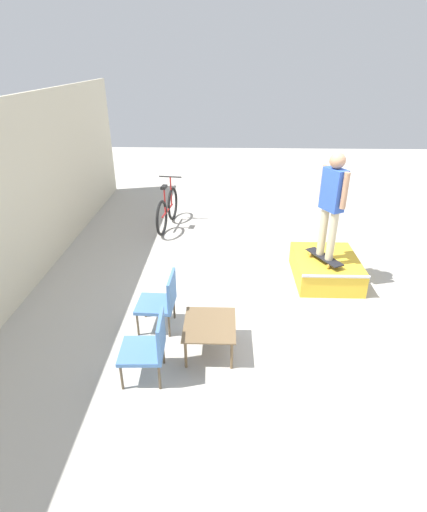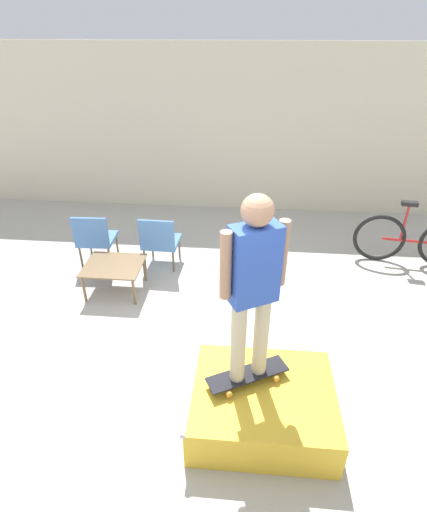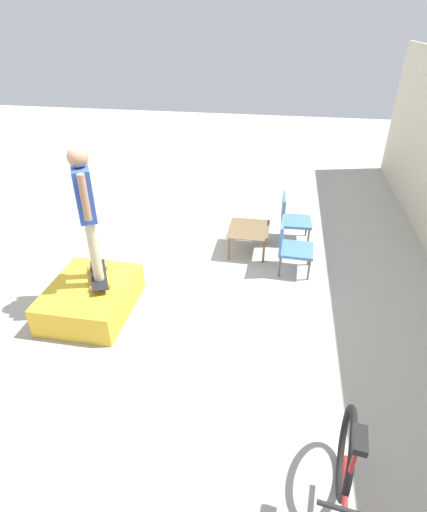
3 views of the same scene
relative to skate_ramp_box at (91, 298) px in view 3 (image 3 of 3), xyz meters
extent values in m
plane|color=#B7B2A8|center=(-0.91, 0.59, -0.20)|extent=(24.00, 24.00, 0.00)
cube|color=gold|center=(0.00, 0.00, 0.00)|extent=(1.30, 1.06, 0.41)
cylinder|color=#B7B7BC|center=(-0.65, 0.00, 0.20)|extent=(0.05, 1.06, 0.05)
cube|color=black|center=(-0.14, 0.09, 0.29)|extent=(0.77, 0.53, 0.02)
cylinder|color=gold|center=(0.01, 0.30, 0.25)|extent=(0.06, 0.05, 0.05)
cylinder|color=gold|center=(0.12, 0.10, 0.25)|extent=(0.06, 0.05, 0.05)
cylinder|color=gold|center=(-0.40, 0.08, 0.25)|extent=(0.06, 0.05, 0.05)
cylinder|color=gold|center=(-0.30, -0.12, 0.25)|extent=(0.06, 0.05, 0.05)
cylinder|color=#C6B793|center=(-0.24, 0.04, 0.72)|extent=(0.13, 0.13, 0.83)
cylinder|color=#C6B793|center=(-0.05, 0.14, 0.72)|extent=(0.13, 0.13, 0.83)
cube|color=#2D51B7|center=(-0.14, 0.09, 1.46)|extent=(0.43, 0.36, 0.66)
cylinder|color=#A87A5B|center=(-0.35, -0.02, 1.51)|extent=(0.09, 0.09, 0.56)
cylinder|color=#A87A5B|center=(0.07, 0.20, 1.51)|extent=(0.09, 0.09, 0.56)
sphere|color=#A87A5B|center=(-0.14, 0.09, 1.91)|extent=(0.24, 0.24, 0.24)
cube|color=brown|center=(-1.98, 1.94, 0.21)|extent=(0.78, 0.67, 0.02)
cylinder|color=brown|center=(-2.32, 1.66, 0.00)|extent=(0.04, 0.04, 0.41)
cylinder|color=brown|center=(-1.64, 1.66, 0.00)|extent=(0.04, 0.04, 0.41)
cylinder|color=brown|center=(-2.32, 2.23, 0.00)|extent=(0.04, 0.04, 0.41)
cylinder|color=brown|center=(-1.64, 2.23, 0.00)|extent=(0.04, 0.04, 0.41)
cylinder|color=brown|center=(-2.27, 2.96, -0.03)|extent=(0.03, 0.03, 0.36)
cylinder|color=brown|center=(-2.71, 2.94, -0.03)|extent=(0.03, 0.03, 0.36)
cylinder|color=brown|center=(-2.25, 2.52, -0.03)|extent=(0.03, 0.03, 0.36)
cylinder|color=brown|center=(-2.69, 2.50, -0.03)|extent=(0.03, 0.03, 0.36)
cube|color=#4C7AB7|center=(-2.48, 2.73, 0.18)|extent=(0.54, 0.54, 0.05)
cube|color=#4C7AB7|center=(-2.47, 2.49, 0.42)|extent=(0.52, 0.06, 0.44)
cylinder|color=brown|center=(-1.26, 2.94, -0.03)|extent=(0.03, 0.03, 0.36)
cylinder|color=brown|center=(-1.69, 2.96, -0.03)|extent=(0.03, 0.03, 0.36)
cylinder|color=brown|center=(-1.27, 2.50, -0.03)|extent=(0.03, 0.03, 0.36)
cylinder|color=brown|center=(-1.71, 2.52, -0.03)|extent=(0.03, 0.03, 0.36)
cube|color=#4C7AB7|center=(-1.48, 2.73, 0.18)|extent=(0.54, 0.54, 0.05)
cube|color=#4C7AB7|center=(-1.49, 2.49, 0.42)|extent=(0.52, 0.06, 0.44)
torus|color=black|center=(1.84, 3.14, 0.18)|extent=(0.77, 0.15, 0.77)
cylinder|color=#AD2323|center=(2.31, 3.08, 0.18)|extent=(0.85, 0.15, 0.04)
cylinder|color=#AD2323|center=(2.14, 3.10, 0.47)|extent=(0.04, 0.04, 0.57)
cube|color=black|center=(2.14, 3.10, 0.78)|extent=(0.23, 0.13, 0.06)
camera|label=1|loc=(-6.18, 1.75, 3.32)|focal=28.00mm
camera|label=2|loc=(-0.22, -2.51, 3.05)|focal=28.00mm
camera|label=3|loc=(3.99, 2.39, 3.30)|focal=28.00mm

